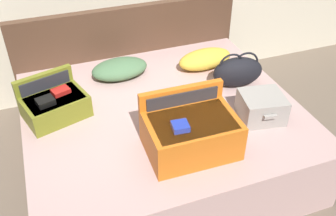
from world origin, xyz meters
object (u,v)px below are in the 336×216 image
hard_case_large (191,132)px  hard_case_small (261,107)px  hard_case_medium (54,104)px  pillow_center_head (120,69)px  duffel_bag (238,71)px  pillow_near_headboard (205,59)px  bed (162,135)px

hard_case_large → hard_case_small: 0.63m
hard_case_medium → pillow_center_head: 0.68m
pillow_center_head → hard_case_large: bearing=-78.7°
hard_case_medium → duffel_bag: (1.44, -0.09, 0.02)m
hard_case_large → duffel_bag: hard_case_large is taller
duffel_bag → pillow_near_headboard: duffel_bag is taller
pillow_center_head → hard_case_medium: bearing=-147.8°
pillow_near_headboard → pillow_center_head: bearing=172.1°
duffel_bag → pillow_near_headboard: size_ratio=0.87×
hard_case_small → pillow_center_head: bearing=142.3°
bed → hard_case_small: bearing=-28.5°
hard_case_large → hard_case_medium: hard_case_large is taller
hard_case_small → duffel_bag: 0.45m
hard_case_medium → pillow_near_headboard: hard_case_medium is taller
hard_case_medium → duffel_bag: duffel_bag is taller
duffel_bag → pillow_near_headboard: (-0.12, 0.36, -0.05)m
hard_case_large → pillow_near_headboard: hard_case_large is taller
hard_case_large → pillow_center_head: bearing=102.5°
hard_case_small → pillow_near_headboard: hard_case_small is taller
hard_case_large → pillow_center_head: (-0.21, 1.04, -0.07)m
duffel_bag → hard_case_small: bearing=-95.8°
bed → hard_case_medium: (-0.76, 0.19, 0.37)m
bed → duffel_bag: size_ratio=4.69×
bed → pillow_center_head: bearing=107.9°
duffel_bag → hard_case_medium: bearing=176.2°
bed → pillow_center_head: pillow_center_head is taller
hard_case_large → pillow_near_headboard: bearing=61.6°
hard_case_large → pillow_center_head: size_ratio=1.23×
hard_case_small → pillow_center_head: hard_case_small is taller
pillow_near_headboard → hard_case_large: bearing=-119.7°
bed → hard_case_large: hard_case_large is taller
bed → pillow_near_headboard: (0.56, 0.45, 0.35)m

